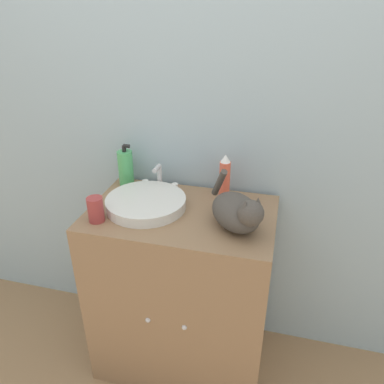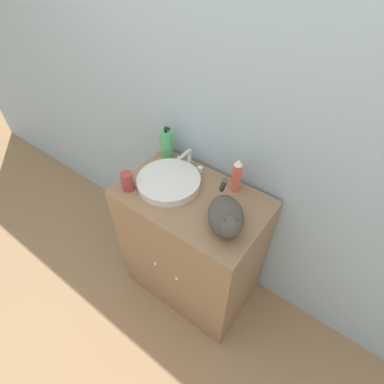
{
  "view_description": "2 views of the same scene",
  "coord_description": "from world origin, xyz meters",
  "views": [
    {
      "loc": [
        0.4,
        -1.11,
        1.76
      ],
      "look_at": [
        0.06,
        0.23,
        1.04
      ],
      "focal_mm": 35.0,
      "sensor_mm": 36.0,
      "label": 1
    },
    {
      "loc": [
        0.68,
        -0.66,
        2.09
      ],
      "look_at": [
        0.03,
        0.22,
        1.0
      ],
      "focal_mm": 28.0,
      "sensor_mm": 36.0,
      "label": 2
    }
  ],
  "objects": [
    {
      "name": "ground_plane",
      "position": [
        0.0,
        0.0,
        0.0
      ],
      "size": [
        8.0,
        8.0,
        0.0
      ],
      "primitive_type": "plane",
      "color": "#997551"
    },
    {
      "name": "wall_back",
      "position": [
        0.0,
        0.57,
        1.25
      ],
      "size": [
        6.0,
        0.05,
        2.5
      ],
      "color": "#9EB7C6",
      "rests_on": "ground_plane"
    },
    {
      "name": "vanity_cabinet",
      "position": [
        0.0,
        0.26,
        0.46
      ],
      "size": [
        0.83,
        0.54,
        0.92
      ],
      "color": "#8C6B4C",
      "rests_on": "ground_plane"
    },
    {
      "name": "sink_basin",
      "position": [
        -0.16,
        0.26,
        0.94
      ],
      "size": [
        0.36,
        0.36,
        0.05
      ],
      "color": "silver",
      "rests_on": "vanity_cabinet"
    },
    {
      "name": "faucet",
      "position": [
        -0.16,
        0.45,
        0.97
      ],
      "size": [
        0.19,
        0.09,
        0.13
      ],
      "color": "silver",
      "rests_on": "vanity_cabinet"
    },
    {
      "name": "cat",
      "position": [
        0.26,
        0.19,
        1.0
      ],
      "size": [
        0.29,
        0.31,
        0.21
      ],
      "rotation": [
        0.0,
        0.0,
        -0.89
      ],
      "color": "#47423D",
      "rests_on": "vanity_cabinet"
    },
    {
      "name": "soap_bottle",
      "position": [
        -0.34,
        0.46,
        1.01
      ],
      "size": [
        0.08,
        0.08,
        0.22
      ],
      "color": "#4CB266",
      "rests_on": "vanity_cabinet"
    },
    {
      "name": "spray_bottle",
      "position": [
        0.16,
        0.45,
        1.02
      ],
      "size": [
        0.05,
        0.05,
        0.21
      ],
      "color": "#EF6047",
      "rests_on": "vanity_cabinet"
    },
    {
      "name": "cup",
      "position": [
        -0.33,
        0.1,
        0.97
      ],
      "size": [
        0.07,
        0.07,
        0.11
      ],
      "color": "#9E3838",
      "rests_on": "vanity_cabinet"
    }
  ]
}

